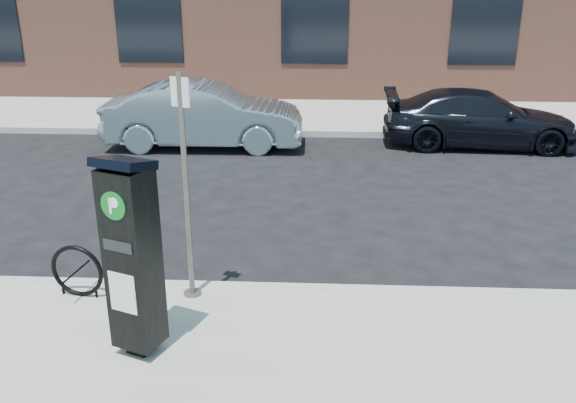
# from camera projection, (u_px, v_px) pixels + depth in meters

# --- Properties ---
(ground) EXTENTS (120.00, 120.00, 0.00)m
(ground) POSITION_uv_depth(u_px,v_px,m) (303.00, 295.00, 7.72)
(ground) COLOR black
(ground) RESTS_ON ground
(sidewalk_far) EXTENTS (60.00, 12.00, 0.15)m
(sidewalk_far) POSITION_uv_depth(u_px,v_px,m) (314.00, 90.00, 20.78)
(sidewalk_far) COLOR gray
(sidewalk_far) RESTS_ON ground
(curb_near) EXTENTS (60.00, 0.12, 0.16)m
(curb_near) POSITION_uv_depth(u_px,v_px,m) (303.00, 291.00, 7.68)
(curb_near) COLOR #9E9B93
(curb_near) RESTS_ON ground
(curb_far) EXTENTS (60.00, 0.12, 0.16)m
(curb_far) POSITION_uv_depth(u_px,v_px,m) (312.00, 134.00, 15.19)
(curb_far) COLOR #9E9B93
(curb_far) RESTS_ON ground
(parking_kiosk) EXTENTS (0.61, 0.58, 2.12)m
(parking_kiosk) POSITION_uv_depth(u_px,v_px,m) (132.00, 256.00, 5.96)
(parking_kiosk) COLOR black
(parking_kiosk) RESTS_ON sidewalk_near
(sign_pole) EXTENTS (0.23, 0.22, 2.69)m
(sign_pole) POSITION_uv_depth(u_px,v_px,m) (186.00, 191.00, 6.98)
(sign_pole) COLOR #5E5853
(sign_pole) RESTS_ON sidewalk_near
(bike_rack) EXTENTS (0.67, 0.16, 0.67)m
(bike_rack) POSITION_uv_depth(u_px,v_px,m) (77.00, 271.00, 7.31)
(bike_rack) COLOR black
(bike_rack) RESTS_ON sidewalk_near
(car_silver) EXTENTS (4.56, 1.65, 1.50)m
(car_silver) POSITION_uv_depth(u_px,v_px,m) (204.00, 115.00, 14.09)
(car_silver) COLOR #8197A4
(car_silver) RESTS_ON ground
(car_dark) EXTENTS (4.55, 2.05, 1.30)m
(car_dark) POSITION_uv_depth(u_px,v_px,m) (480.00, 118.00, 14.22)
(car_dark) COLOR black
(car_dark) RESTS_ON ground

